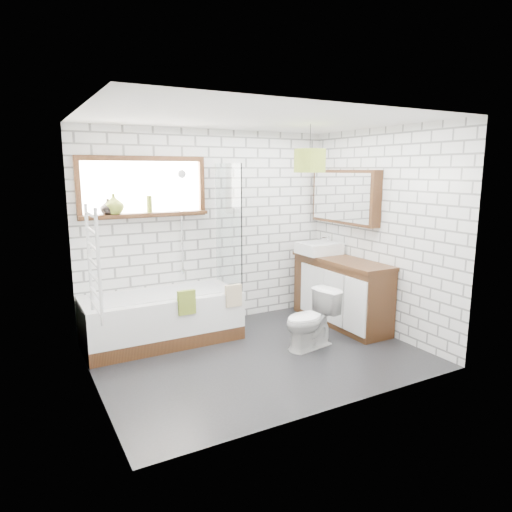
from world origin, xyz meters
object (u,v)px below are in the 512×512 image
vanity (341,291)px  toilet (311,320)px  pendant (310,161)px  bathtub (162,318)px  basin (319,248)px

vanity → toilet: bearing=-149.0°
vanity → pendant: pendant is taller
bathtub → toilet: 1.74m
bathtub → basin: basin is taller
bathtub → vanity: size_ratio=1.17×
basin → bathtub: bearing=177.9°
vanity → basin: basin is taller
toilet → pendant: (0.12, 0.26, 1.77)m
bathtub → vanity: 2.31m
pendant → bathtub: bearing=154.5°
bathtub → vanity: bearing=-12.4°
basin → toilet: size_ratio=0.78×
toilet → vanity: bearing=111.1°
toilet → pendant: size_ratio=1.86×
vanity → basin: (-0.06, 0.42, 0.51)m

